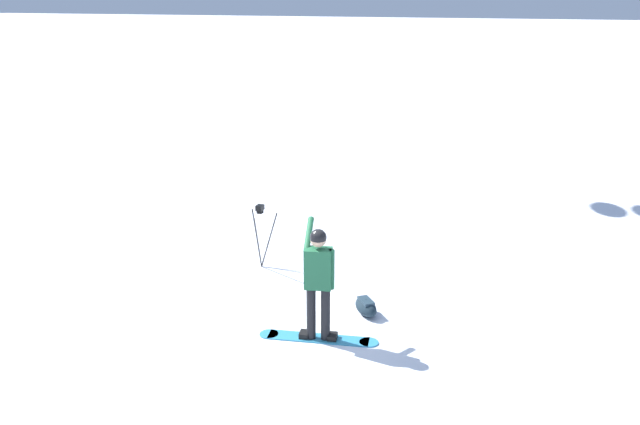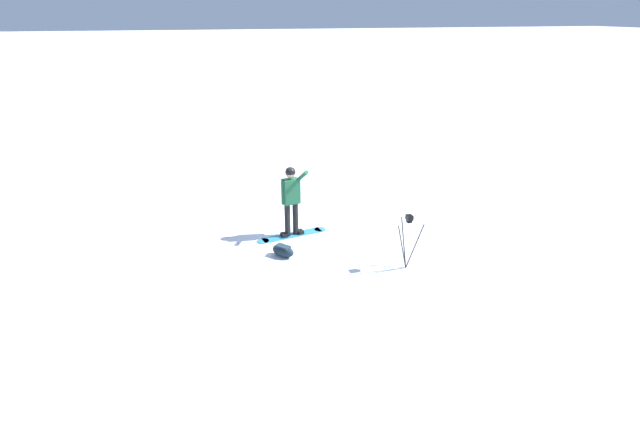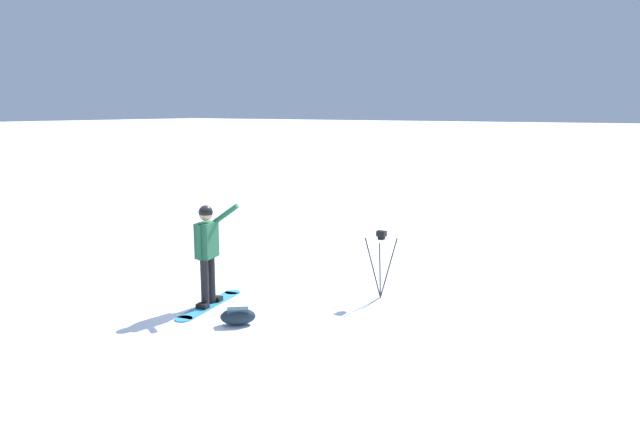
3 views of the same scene
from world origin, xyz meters
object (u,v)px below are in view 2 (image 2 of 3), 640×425
Objects in this scene: snowboard at (292,235)px; snowboarder at (291,194)px; gear_bag_large at (283,251)px; camera_tripod at (408,230)px.

snowboarder is at bearing 127.13° from snowboard.
snowboard is 1.15m from gear_bag_large.
snowboard is 3.21m from camera_tripod.
camera_tripod is at bearing -27.30° from gear_bag_large.
gear_bag_large is at bearing 152.70° from camera_tripod.
snowboarder reaches higher than camera_tripod.
gear_bag_large is (-0.45, -1.05, -0.96)m from snowboarder.
snowboarder is 1.00× the size of snowboard.
camera_tripod reaches higher than snowboard.
camera_tripod reaches higher than gear_bag_large.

